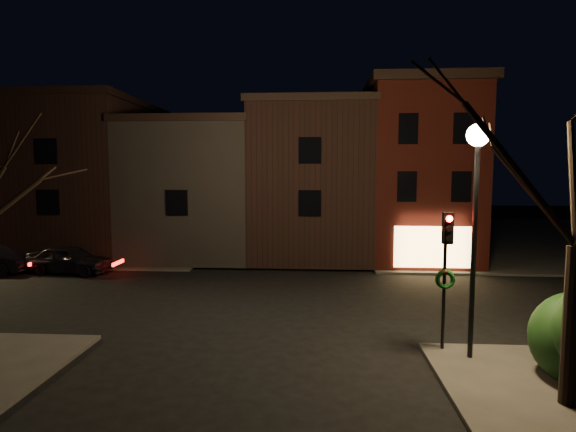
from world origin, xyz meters
name	(u,v)px	position (x,y,z in m)	size (l,w,h in m)	color
ground	(272,299)	(0.00, 0.00, 0.00)	(120.00, 120.00, 0.00)	black
sidewalk_far_right	(533,237)	(20.00, 20.00, 0.06)	(30.00, 30.00, 0.12)	#2D2B28
sidewalk_far_left	(72,233)	(-20.00, 20.00, 0.06)	(30.00, 30.00, 0.12)	#2D2B28
corner_building	(417,172)	(8.00, 9.47, 5.40)	(6.50, 8.50, 10.50)	#40100B
row_building_a	(311,181)	(1.50, 10.50, 4.83)	(7.30, 10.30, 9.40)	black
row_building_b	(200,189)	(-5.75, 10.50, 4.33)	(7.80, 10.30, 8.40)	black
row_building_c	(93,177)	(-13.00, 10.50, 5.08)	(7.30, 10.30, 9.90)	black
street_lamp_near	(477,177)	(6.20, -6.00, 5.18)	(0.60, 0.60, 6.48)	black
traffic_signal	(446,259)	(5.60, -5.51, 2.81)	(0.58, 0.38, 4.05)	black
parked_car_a	(70,259)	(-11.24, 4.24, 0.75)	(1.78, 4.41, 1.50)	black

